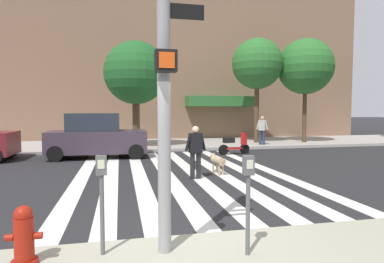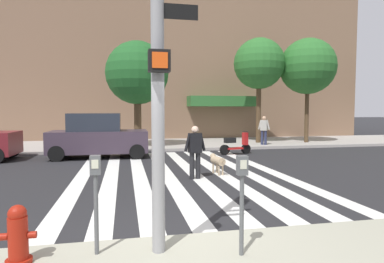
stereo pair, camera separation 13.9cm
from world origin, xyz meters
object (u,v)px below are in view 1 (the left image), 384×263
Objects in this scene: parking_meter_curbside at (248,191)px; parking_meter_second_along at (102,191)px; street_tree_middle at (257,64)px; parked_scooter at (234,144)px; pedestrian_dog_walker at (196,149)px; parked_car_behind_first at (97,137)px; street_tree_further at (305,67)px; street_tree_nearest at (136,73)px; pedestrian_bystander at (262,129)px; fire_hydrant at (24,236)px; dog_on_leash at (217,161)px; traffic_light_pole at (165,4)px.

parking_meter_curbside and parking_meter_second_along have the same top height.
parking_meter_second_along is 17.04m from street_tree_middle.
pedestrian_dog_walker is at bearing -121.09° from parked_scooter.
parked_car_behind_first is 0.67× the size of street_tree_further.
pedestrian_dog_walker is (1.40, -8.21, -3.18)m from street_tree_nearest.
pedestrian_bystander is (8.23, 12.96, 0.05)m from parking_meter_second_along.
parking_meter_curbside reaches higher than fire_hydrant.
parked_scooter is 7.96m from street_tree_further.
parked_scooter is at bearing 63.89° from dog_on_leash.
street_tree_nearest reaches higher than pedestrian_bystander.
parked_scooter is at bearing -149.70° from street_tree_further.
traffic_light_pole is 4.26× the size of parking_meter_curbside.
street_tree_further is at bearing 14.60° from parked_car_behind_first.
street_tree_nearest is at bearing 56.45° from parked_car_behind_first.
parking_meter_curbside is (1.08, -0.29, -2.49)m from traffic_light_pole.
dog_on_leash is at bearing 76.82° from parking_meter_curbside.
parked_car_behind_first is 10.68m from street_tree_middle.
traffic_light_pole is 6.20m from pedestrian_dog_walker.
street_tree_middle is (7.34, 0.83, 0.81)m from street_tree_nearest.
parked_car_behind_first is 6.30m from pedestrian_dog_walker.
street_tree_further is at bearing -9.26° from street_tree_middle.
street_tree_further is at bearing 52.83° from traffic_light_pole.
pedestrian_dog_walker is (2.51, 5.24, -0.10)m from parking_meter_second_along.
traffic_light_pole is at bearing -127.17° from street_tree_further.
parking_meter_second_along is 18.30m from street_tree_further.
dog_on_leash is (3.41, 5.87, -0.59)m from parking_meter_second_along.
dog_on_leash is (0.89, 0.63, -0.48)m from pedestrian_dog_walker.
parking_meter_curbside is at bearing -15.20° from traffic_light_pole.
street_tree_middle reaches higher than parking_meter_curbside.
parked_scooter is at bearing 65.61° from traffic_light_pole.
parking_meter_second_along is 0.83× the size of pedestrian_dog_walker.
street_tree_middle is at bearing 59.05° from dog_on_leash.
street_tree_nearest is at bearing 88.90° from traffic_light_pole.
street_tree_middle is at bearing 170.74° from street_tree_further.
parking_meter_curbside is 11.48m from parked_scooter.
traffic_light_pole is 3.54× the size of pedestrian_bystander.
fire_hydrant is 19.08m from street_tree_further.
parking_meter_curbside is 0.21× the size of street_tree_middle.
traffic_light_pole is 11.99m from parked_scooter.
pedestrian_dog_walker reaches higher than fire_hydrant.
street_tree_nearest is 8.73m from dog_on_leash.
street_tree_nearest reaches higher than parking_meter_curbside.
parking_meter_curbside is 0.24× the size of street_tree_nearest.
parking_meter_curbside is 1.00× the size of parking_meter_second_along.
parking_meter_second_along is 6.81m from dog_on_leash.
parking_meter_curbside is 1.30× the size of dog_on_leash.
street_tree_middle reaches higher than traffic_light_pole.
pedestrian_dog_walker is 9.60m from pedestrian_bystander.
parked_scooter is 0.26× the size of street_tree_middle.
street_tree_nearest is at bearing 99.70° from pedestrian_dog_walker.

